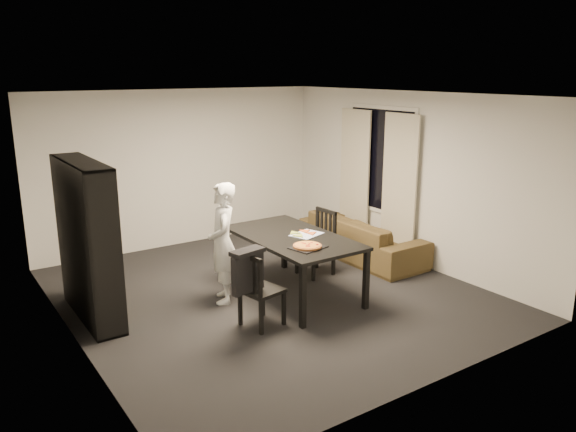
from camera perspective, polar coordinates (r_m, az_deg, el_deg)
room at (r=7.19m, az=-1.89°, el=1.79°), size 5.01×5.51×2.61m
window_pane at (r=9.13m, az=9.39°, el=5.63°), size 0.02×1.40×1.60m
window_frame at (r=9.13m, az=9.36°, el=5.63°), size 0.03×1.52×1.72m
curtain_left at (r=8.77m, az=11.22°, el=2.85°), size 0.03×0.70×2.25m
curtain_right at (r=9.51m, az=6.78°, el=3.94°), size 0.03×0.70×2.25m
bookshelf at (r=7.00m, az=-19.71°, el=-2.42°), size 0.35×1.50×1.90m
dining_table at (r=7.32m, az=0.44°, el=-2.57°), size 1.07×1.93×0.80m
chair_left at (r=6.46m, az=-3.26°, el=-7.05°), size 0.49×0.49×0.90m
chair_right at (r=8.15m, az=3.28°, el=-2.20°), size 0.47×0.47×0.95m
draped_jacket at (r=6.30m, az=-4.12°, el=-5.39°), size 0.43×0.25×0.50m
person at (r=7.15m, az=-6.64°, el=-2.75°), size 0.57×0.67×1.55m
baking_tray at (r=6.82m, az=2.04°, el=-3.20°), size 0.46×0.40×0.01m
pepperoni_pizza at (r=6.81m, az=1.97°, el=-3.05°), size 0.35×0.35×0.03m
kitchen_towel at (r=7.36m, az=1.90°, el=-1.87°), size 0.47×0.41×0.01m
pizza_slices at (r=7.37m, az=1.45°, el=-1.75°), size 0.46×0.42×0.01m
sofa at (r=8.98m, az=7.50°, el=-2.14°), size 0.87×2.23×0.65m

